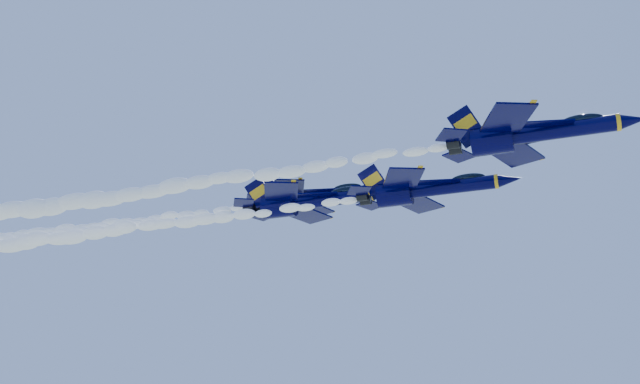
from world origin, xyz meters
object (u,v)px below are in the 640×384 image
(jet_third, at_px, (308,202))
(jet_second, at_px, (426,189))
(jet_fourth, at_px, (313,197))
(jet_lead, at_px, (531,134))

(jet_third, bearing_deg, jet_second, -18.30)
(jet_second, height_order, jet_fourth, jet_fourth)
(jet_second, bearing_deg, jet_third, 161.70)
(jet_lead, bearing_deg, jet_fourth, 142.21)
(jet_second, relative_size, jet_fourth, 0.93)
(jet_lead, height_order, jet_fourth, jet_fourth)
(jet_lead, bearing_deg, jet_third, 152.62)
(jet_lead, relative_size, jet_fourth, 0.94)
(jet_second, bearing_deg, jet_lead, -37.55)
(jet_lead, height_order, jet_third, jet_third)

